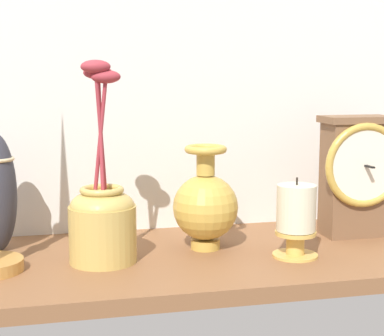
{
  "coord_description": "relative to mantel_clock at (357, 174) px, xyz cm",
  "views": [
    {
      "loc": [
        -24.76,
        -94.24,
        28.7
      ],
      "look_at": [
        -2.81,
        0.0,
        14.0
      ],
      "focal_mm": 57.81,
      "sensor_mm": 36.0,
      "label": 1
    }
  ],
  "objects": [
    {
      "name": "back_wall",
      "position": [
        -28.14,
        14.25,
        21.18
      ],
      "size": [
        120.0,
        2.0,
        65.0
      ],
      "primitive_type": "cube",
      "color": "silver",
      "rests_on": "ground_plane"
    },
    {
      "name": "pillar_candle_front",
      "position": [
        -15.32,
        -9.55,
        -5.02
      ],
      "size": [
        7.23,
        7.23,
        12.75
      ],
      "color": "#D7AC51",
      "rests_on": "ground_plane"
    },
    {
      "name": "ground_plane",
      "position": [
        -28.14,
        -4.25,
        -12.52
      ],
      "size": [
        100.0,
        36.0,
        2.4
      ],
      "primitive_type": "cube",
      "color": "brown"
    },
    {
      "name": "mantel_clock",
      "position": [
        0.0,
        0.0,
        0.0
      ],
      "size": [
        14.74,
        9.72,
        21.46
      ],
      "color": "brown",
      "rests_on": "ground_plane"
    },
    {
      "name": "brass_vase_bulbous",
      "position": [
        -28.59,
        -1.98,
        -3.86
      ],
      "size": [
        10.79,
        10.79,
        17.28
      ],
      "color": "gold",
      "rests_on": "ground_plane"
    },
    {
      "name": "brass_vase_jar",
      "position": [
        -45.32,
        -5.4,
        -4.01
      ],
      "size": [
        10.39,
        10.39,
        30.82
      ],
      "color": "tan",
      "rests_on": "ground_plane"
    }
  ]
}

